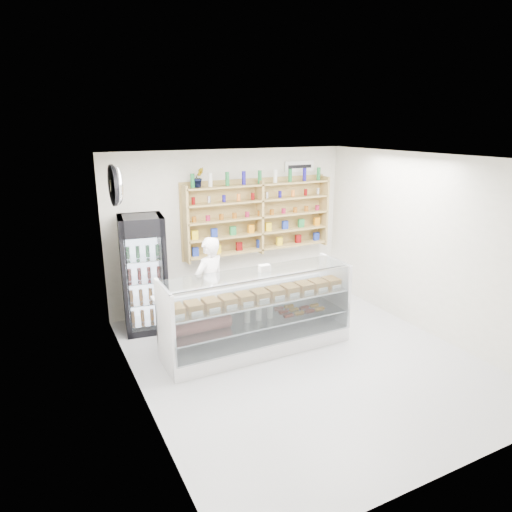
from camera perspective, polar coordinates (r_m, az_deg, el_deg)
room at (r=6.13m, az=6.32°, el=-1.12°), size 5.00×5.00×5.00m
display_counter at (r=6.79m, az=0.09°, el=-8.88°), size 2.77×0.83×1.21m
shop_worker at (r=7.17m, az=-5.82°, el=-3.72°), size 0.67×0.57×1.57m
drinks_cooler at (r=7.41m, az=-13.81°, el=-2.19°), size 0.76×0.74×1.87m
wall_shelving at (r=8.29m, az=0.46°, el=4.92°), size 2.84×0.28×1.33m
potted_plant at (r=7.73m, az=-7.19°, el=9.72°), size 0.19×0.15×0.33m
security_mirror at (r=6.23m, az=-17.02°, el=8.45°), size 0.15×0.50×0.50m
wall_sign at (r=8.73m, az=5.44°, el=11.08°), size 0.62×0.03×0.20m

